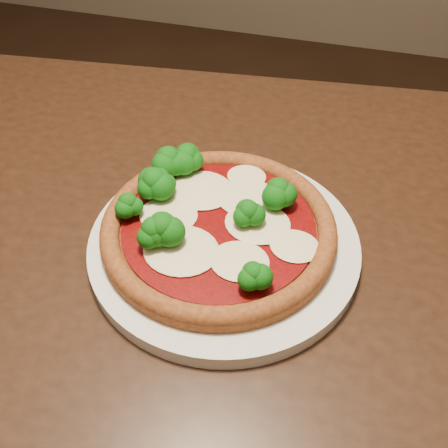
# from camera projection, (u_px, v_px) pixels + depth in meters

# --- Properties ---
(floor) EXTENTS (4.00, 4.00, 0.00)m
(floor) POSITION_uv_depth(u_px,v_px,m) (141.00, 378.00, 1.26)
(floor) COLOR black
(floor) RESTS_ON ground
(dining_table) EXTENTS (1.15, 0.94, 0.75)m
(dining_table) POSITION_uv_depth(u_px,v_px,m) (191.00, 314.00, 0.62)
(dining_table) COLOR black
(dining_table) RESTS_ON floor
(plate) EXTENTS (0.30, 0.30, 0.02)m
(plate) POSITION_uv_depth(u_px,v_px,m) (224.00, 244.00, 0.55)
(plate) COLOR silver
(plate) RESTS_ON dining_table
(pizza) EXTENTS (0.26, 0.26, 0.06)m
(pizza) POSITION_uv_depth(u_px,v_px,m) (212.00, 221.00, 0.54)
(pizza) COLOR brown
(pizza) RESTS_ON plate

